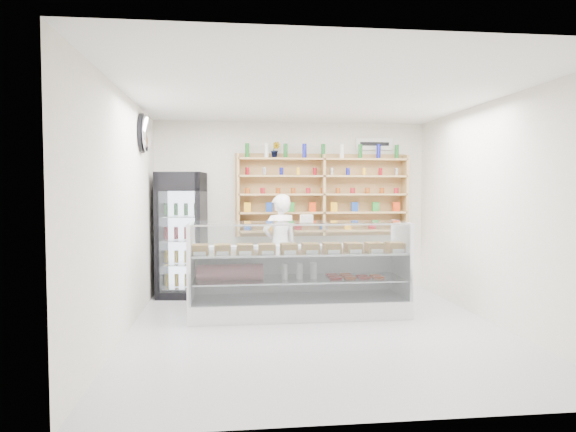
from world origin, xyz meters
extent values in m
plane|color=#AEAEB3|center=(0.00, 0.00, 0.00)|extent=(5.00, 5.00, 0.00)
plane|color=white|center=(0.00, 0.00, 2.80)|extent=(5.00, 5.00, 0.00)
plane|color=beige|center=(0.00, 2.50, 1.40)|extent=(4.50, 0.00, 4.50)
plane|color=beige|center=(0.00, -2.50, 1.40)|extent=(4.50, 0.00, 4.50)
plane|color=beige|center=(-2.25, 0.00, 1.40)|extent=(0.00, 5.00, 5.00)
plane|color=beige|center=(2.25, 0.00, 1.40)|extent=(0.00, 5.00, 5.00)
cube|color=white|center=(-0.13, 0.70, 0.12)|extent=(2.88, 0.82, 0.24)
cube|color=white|center=(-0.13, 1.08, 0.54)|extent=(2.88, 0.05, 0.61)
cube|color=silver|center=(-0.13, 0.70, 0.49)|extent=(2.77, 0.72, 0.02)
cube|color=silver|center=(-0.13, 0.70, 0.85)|extent=(2.82, 0.75, 0.02)
cube|color=silver|center=(-0.13, 0.30, 0.74)|extent=(2.82, 0.12, 1.00)
cube|color=silver|center=(-0.13, 0.65, 1.25)|extent=(2.82, 0.57, 0.01)
imported|color=white|center=(-0.26, 1.95, 0.80)|extent=(0.69, 0.57, 1.61)
cube|color=black|center=(-1.79, 2.14, 0.97)|extent=(0.78, 0.76, 1.95)
cube|color=#37053A|center=(-1.75, 1.82, 1.80)|extent=(0.69, 0.12, 0.27)
cube|color=silver|center=(-1.75, 1.81, 0.89)|extent=(0.59, 0.08, 1.54)
cube|color=#A78C4F|center=(-0.90, 2.34, 1.59)|extent=(0.04, 0.28, 1.33)
cube|color=#A78C4F|center=(0.50, 2.34, 1.59)|extent=(0.04, 0.28, 1.33)
cube|color=#A78C4F|center=(1.90, 2.34, 1.59)|extent=(0.04, 0.28, 1.33)
cube|color=#A78C4F|center=(0.50, 2.34, 1.00)|extent=(2.80, 0.28, 0.03)
cube|color=#A78C4F|center=(0.50, 2.34, 1.30)|extent=(2.80, 0.28, 0.03)
cube|color=#A78C4F|center=(0.50, 2.34, 1.60)|extent=(2.80, 0.28, 0.03)
cube|color=#A78C4F|center=(0.50, 2.34, 1.90)|extent=(2.80, 0.28, 0.03)
cube|color=#A78C4F|center=(0.50, 2.34, 2.18)|extent=(2.80, 0.28, 0.03)
imported|color=#1E6626|center=(-0.29, 2.34, 2.33)|extent=(0.17, 0.15, 0.26)
ellipsoid|color=silver|center=(-2.17, 1.20, 2.45)|extent=(0.15, 0.50, 0.50)
cube|color=white|center=(1.40, 2.47, 2.45)|extent=(0.62, 0.03, 0.20)
camera|label=1|loc=(-1.05, -6.02, 1.69)|focal=32.00mm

